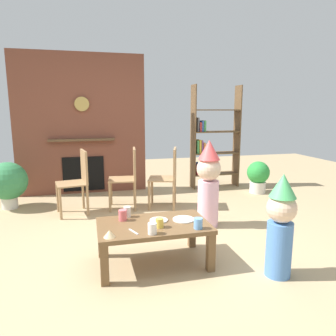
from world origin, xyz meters
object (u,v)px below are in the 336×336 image
at_px(paper_cup_near_right, 123,215).
at_px(dining_chair_middle, 128,174).
at_px(birthday_cake_slice, 109,234).
at_px(potted_plant_short, 8,182).
at_px(coffee_table, 153,230).
at_px(paper_cup_far_right, 198,223).
at_px(dining_chair_right, 169,174).
at_px(paper_plate_rear, 184,219).
at_px(paper_cup_center, 160,223).
at_px(paper_cup_far_left, 127,212).
at_px(potted_plant_tall, 258,175).
at_px(dining_chair_left, 78,178).
at_px(bookshelf, 211,140).
at_px(paper_plate_front, 159,220).
at_px(child_in_pink, 208,181).
at_px(paper_cup_near_left, 152,229).
at_px(child_with_cone_hat, 281,223).

xyz_separation_m(paper_cup_near_right, dining_chair_middle, (0.27, 1.64, 0.06)).
bearing_deg(birthday_cake_slice, potted_plant_short, 118.36).
xyz_separation_m(coffee_table, paper_cup_far_right, (0.37, -0.23, 0.11)).
bearing_deg(dining_chair_right, paper_plate_rear, 98.53).
relative_size(paper_cup_center, paper_cup_far_left, 0.81).
height_order(potted_plant_tall, potted_plant_short, potted_plant_short).
bearing_deg(dining_chair_middle, dining_chair_left, 12.28).
height_order(bookshelf, paper_plate_rear, bookshelf).
relative_size(paper_cup_center, paper_cup_far_right, 0.87).
bearing_deg(coffee_table, paper_cup_far_left, 131.07).
bearing_deg(paper_plate_rear, dining_chair_middle, 99.88).
xyz_separation_m(paper_plate_rear, dining_chair_right, (0.28, 1.66, 0.10)).
bearing_deg(paper_cup_far_right, dining_chair_right, 83.57).
height_order(coffee_table, birthday_cake_slice, birthday_cake_slice).
distance_m(paper_plate_front, dining_chair_middle, 1.75).
distance_m(paper_cup_far_right, dining_chair_right, 1.92).
height_order(bookshelf, coffee_table, bookshelf).
xyz_separation_m(paper_cup_near_right, potted_plant_short, (-1.47, 2.06, -0.05)).
xyz_separation_m(child_in_pink, dining_chair_middle, (-0.88, 0.99, -0.07)).
bearing_deg(dining_chair_middle, paper_plate_front, 99.09).
height_order(paper_cup_far_right, potted_plant_tall, potted_plant_tall).
relative_size(paper_cup_near_left, dining_chair_middle, 0.11).
bearing_deg(dining_chair_left, paper_cup_near_right, 95.85).
xyz_separation_m(paper_cup_near_left, paper_cup_far_right, (0.42, 0.02, 0.00)).
distance_m(paper_cup_near_right, potted_plant_short, 2.53).
height_order(paper_cup_center, child_in_pink, child_in_pink).
bearing_deg(dining_chair_left, paper_cup_near_left, 98.36).
xyz_separation_m(paper_cup_near_right, paper_plate_front, (0.34, -0.10, -0.05)).
distance_m(bookshelf, potted_plant_short, 3.49).
relative_size(dining_chair_right, potted_plant_short, 1.29).
xyz_separation_m(coffee_table, child_in_pink, (0.87, 0.82, 0.24)).
distance_m(paper_plate_front, paper_plate_rear, 0.24).
bearing_deg(coffee_table, dining_chair_right, 70.99).
distance_m(paper_cup_far_left, dining_chair_right, 1.65).
bearing_deg(dining_chair_middle, potted_plant_tall, -165.95).
bearing_deg(birthday_cake_slice, dining_chair_middle, 78.32).
bearing_deg(paper_plate_rear, child_with_cone_hat, -35.59).
bearing_deg(dining_chair_right, dining_chair_left, 15.91).
height_order(paper_cup_near_right, paper_cup_far_right, paper_cup_near_right).
distance_m(paper_cup_center, paper_cup_far_left, 0.43).
xyz_separation_m(paper_cup_near_left, potted_plant_short, (-1.68, 2.46, -0.05)).
bearing_deg(paper_cup_center, bookshelf, 59.98).
relative_size(paper_cup_near_left, paper_cup_near_right, 0.93).
height_order(dining_chair_left, potted_plant_short, dining_chair_left).
bearing_deg(child_in_pink, child_with_cone_hat, 53.65).
xyz_separation_m(paper_plate_front, potted_plant_tall, (2.25, 2.04, -0.09)).
xyz_separation_m(coffee_table, paper_cup_near_right, (-0.27, 0.16, 0.12)).
relative_size(paper_cup_far_right, dining_chair_middle, 0.11).
bearing_deg(paper_plate_front, bookshelf, 58.91).
height_order(paper_cup_near_left, child_in_pink, child_in_pink).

